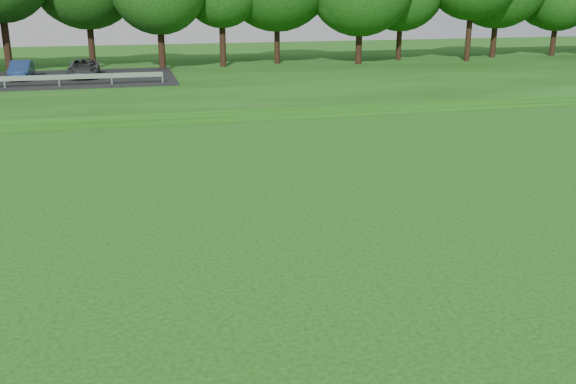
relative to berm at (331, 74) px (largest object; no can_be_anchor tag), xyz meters
name	(u,v)px	position (x,y,z in m)	size (l,w,h in m)	color
berm	(331,74)	(0.00, 0.00, 0.00)	(130.00, 30.00, 0.60)	#17480D
walking_path	(407,109)	(0.00, -14.00, -0.28)	(130.00, 1.60, 0.04)	gray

